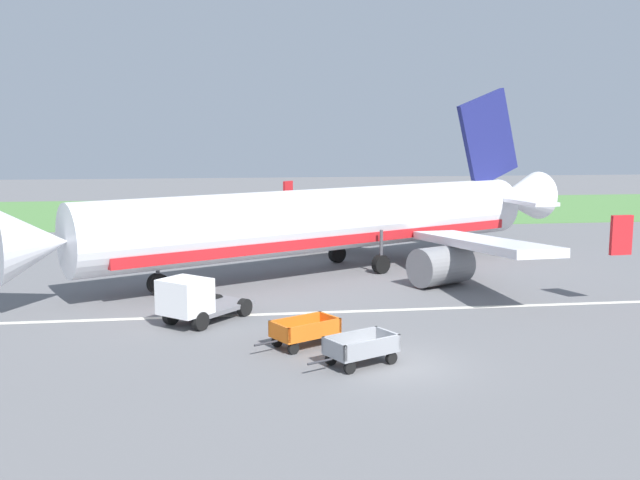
{
  "coord_description": "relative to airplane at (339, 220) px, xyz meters",
  "views": [
    {
      "loc": [
        -6.04,
        -23.92,
        8.21
      ],
      "look_at": [
        -1.19,
        11.76,
        2.8
      ],
      "focal_mm": 39.9,
      "sensor_mm": 36.0,
      "label": 1
    }
  ],
  "objects": [
    {
      "name": "ground_plane",
      "position": [
        -0.8,
        -17.85,
        -3.05
      ],
      "size": [
        220.0,
        220.0,
        0.0
      ],
      "primitive_type": "plane",
      "color": "slate"
    },
    {
      "name": "grass_strip",
      "position": [
        -0.8,
        33.75,
        -3.02
      ],
      "size": [
        220.0,
        28.0,
        0.06
      ],
      "primitive_type": "cube",
      "color": "#518442",
      "rests_on": "ground"
    },
    {
      "name": "apron_stripe",
      "position": [
        -0.8,
        -10.06,
        -3.05
      ],
      "size": [
        120.0,
        0.36,
        0.01
      ],
      "primitive_type": "cube",
      "color": "silver",
      "rests_on": "ground"
    },
    {
      "name": "airplane",
      "position": [
        0.0,
        0.0,
        0.0
      ],
      "size": [
        35.03,
        28.93,
        11.34
      ],
      "color": "silver",
      "rests_on": "ground"
    },
    {
      "name": "baggage_cart_nearest",
      "position": [
        -2.08,
        -17.66,
        -2.45
      ],
      "size": [
        3.5,
        2.38,
        1.07
      ],
      "color": "gray",
      "rests_on": "ground"
    },
    {
      "name": "baggage_cart_second_in_row",
      "position": [
        -3.82,
        -15.18,
        -2.45
      ],
      "size": [
        3.47,
        2.43,
        1.07
      ],
      "color": "orange",
      "rests_on": "ground"
    },
    {
      "name": "service_truck_beside_carts",
      "position": [
        -8.23,
        -11.4,
        -1.95
      ],
      "size": [
        4.32,
        4.54,
        2.1
      ],
      "color": "slate",
      "rests_on": "ground"
    },
    {
      "name": "traffic_cone_near_plane",
      "position": [
        -8.43,
        -8.28,
        -2.73
      ],
      "size": [
        0.5,
        0.5,
        0.65
      ],
      "primitive_type": "cone",
      "color": "orange",
      "rests_on": "ground"
    }
  ]
}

